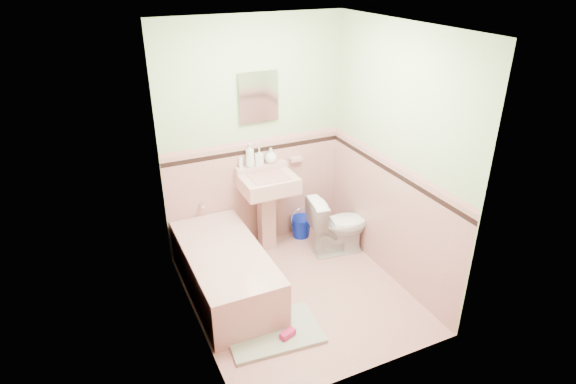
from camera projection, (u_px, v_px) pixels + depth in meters
name	position (u px, v px, depth m)	size (l,w,h in m)	color
floor	(299.00, 294.00, 4.72)	(2.20, 2.20, 0.00)	tan
ceiling	(302.00, 26.00, 3.62)	(2.20, 2.20, 0.00)	white
wall_back	(254.00, 139.00, 5.06)	(2.50, 2.50, 0.00)	beige
wall_front	(372.00, 238.00, 3.27)	(2.50, 2.50, 0.00)	beige
wall_left	(186.00, 200.00, 3.79)	(2.50, 2.50, 0.00)	beige
wall_right	(395.00, 159.00, 4.55)	(2.50, 2.50, 0.00)	beige
wainscot_back	(256.00, 194.00, 5.34)	(2.00, 2.00, 0.00)	#D0948B
wainscot_front	(364.00, 312.00, 3.57)	(2.00, 2.00, 0.00)	#D0948B
wainscot_left	(195.00, 268.00, 4.08)	(2.20, 2.20, 0.00)	#D0948B
wainscot_right	(388.00, 219.00, 4.83)	(2.20, 2.20, 0.00)	#D0948B
accent_back	(255.00, 151.00, 5.11)	(2.00, 2.00, 0.00)	black
accent_front	(369.00, 253.00, 3.34)	(2.00, 2.00, 0.00)	black
accent_left	(190.00, 214.00, 3.85)	(2.20, 2.20, 0.00)	black
accent_right	(392.00, 172.00, 4.60)	(2.20, 2.20, 0.00)	black
cap_back	(255.00, 142.00, 5.06)	(2.00, 2.00, 0.00)	tan
cap_front	(370.00, 241.00, 3.30)	(2.00, 2.00, 0.00)	tan
cap_left	(189.00, 203.00, 3.81)	(2.20, 2.20, 0.00)	tan
cap_right	(393.00, 162.00, 4.55)	(2.20, 2.20, 0.00)	tan
bathtub	(225.00, 273.00, 4.65)	(0.70, 1.50, 0.45)	tan
tub_faucet	(202.00, 204.00, 5.06)	(0.04, 0.04, 0.12)	silver
sink	(269.00, 214.00, 5.24)	(0.58, 0.48, 0.90)	tan
sink_faucet	(263.00, 167.00, 5.13)	(0.02, 0.02, 0.10)	silver
medicine_cabinet	(258.00, 97.00, 4.86)	(0.38, 0.04, 0.48)	white
soap_dish	(296.00, 159.00, 5.34)	(0.13, 0.07, 0.04)	tan
soap_bottle_left	(250.00, 155.00, 5.05)	(0.10, 0.10, 0.26)	#B2B2B2
soap_bottle_mid	(259.00, 157.00, 5.11)	(0.08, 0.09, 0.19)	#B2B2B2
soap_bottle_right	(271.00, 156.00, 5.17)	(0.13, 0.13, 0.17)	#B2B2B2
tube	(241.00, 163.00, 5.05)	(0.04, 0.04, 0.12)	white
toilet	(338.00, 225.00, 5.26)	(0.37, 0.66, 0.67)	white
bucket	(301.00, 227.00, 5.65)	(0.24, 0.24, 0.24)	#061CA7
bath_mat	(273.00, 332.00, 4.21)	(0.81, 0.54, 0.03)	#97A589
shoe	(288.00, 334.00, 4.13)	(0.14, 0.07, 0.06)	#BF1E59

